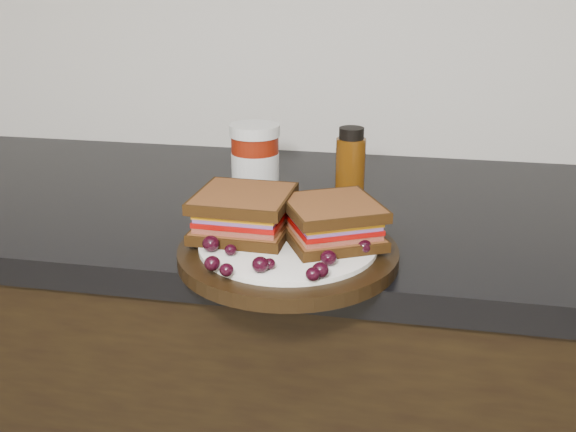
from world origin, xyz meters
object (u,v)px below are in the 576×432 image
Objects in this scene: plate at (288,253)px; condiment_jar at (255,161)px; oil_bottle at (350,168)px; sandwich_left at (244,213)px.

plate is 2.35× the size of condiment_jar.
condiment_jar reaches higher than plate.
oil_bottle is (0.16, -0.02, 0.00)m from condiment_jar.
plate is 2.32× the size of sandwich_left.
sandwich_left is at bearing -121.52° from oil_bottle.
sandwich_left is 0.95× the size of oil_bottle.
plate is 0.27m from condiment_jar.
plate is at bearing -17.55° from sandwich_left.
sandwich_left is 1.01× the size of condiment_jar.
plate is 2.22× the size of oil_bottle.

